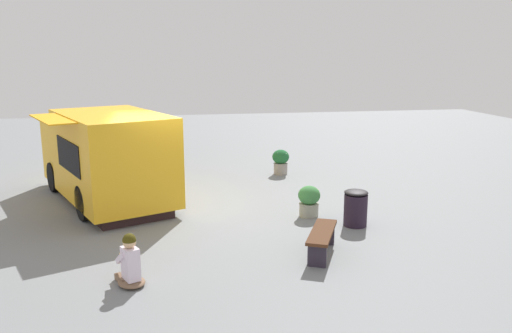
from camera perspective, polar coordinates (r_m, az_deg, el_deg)
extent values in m
plane|color=gray|center=(12.85, -9.43, -4.92)|extent=(40.00, 40.00, 0.00)
cube|color=yellow|center=(13.26, -15.42, 1.08)|extent=(4.16, 3.37, 2.12)
cube|color=yellow|center=(15.74, -18.30, 1.94)|extent=(2.23, 2.49, 1.75)
cube|color=#21232B|center=(16.41, -19.07, 3.38)|extent=(0.69, 1.58, 0.66)
cube|color=black|center=(12.96, -19.97, 1.10)|extent=(1.84, 0.80, 0.74)
cube|color=#F7A818|center=(12.76, -21.53, 4.89)|extent=(2.23, 1.40, 0.03)
cube|color=black|center=(14.24, -16.12, -3.05)|extent=(5.18, 3.49, 0.23)
cylinder|color=black|center=(15.94, -14.64, -0.23)|extent=(0.84, 0.52, 0.82)
cylinder|color=black|center=(15.46, -21.33, -1.07)|extent=(0.84, 0.52, 0.82)
cylinder|color=black|center=(13.18, -10.39, -2.65)|extent=(0.84, 0.52, 0.82)
cylinder|color=black|center=(12.60, -18.41, -3.80)|extent=(0.84, 0.52, 0.82)
ellipsoid|color=brown|center=(9.08, -13.53, -12.26)|extent=(0.66, 0.62, 0.11)
cube|color=brown|center=(9.29, -13.42, -11.67)|extent=(0.37, 0.25, 0.11)
cube|color=brown|center=(9.22, -14.60, -11.91)|extent=(0.37, 0.25, 0.11)
cube|color=silver|center=(8.95, -13.64, -10.33)|extent=(0.39, 0.34, 0.55)
sphere|color=#DCAE7E|center=(8.81, -13.76, -8.04)|extent=(0.22, 0.22, 0.22)
sphere|color=#40390D|center=(8.80, -13.77, -7.87)|extent=(0.23, 0.23, 0.23)
cube|color=silver|center=(9.08, -13.40, -9.48)|extent=(0.35, 0.23, 0.29)
cube|color=silver|center=(9.01, -14.60, -9.71)|extent=(0.35, 0.23, 0.29)
cylinder|color=#DBAE56|center=(9.22, -14.37, -9.73)|extent=(0.41, 0.18, 0.09)
cube|color=orange|center=(9.22, -14.38, -9.62)|extent=(0.33, 0.12, 0.02)
cylinder|color=#9A9B84|center=(12.36, 5.84, -4.75)|extent=(0.45, 0.45, 0.32)
torus|color=#9F9E89|center=(12.32, 5.85, -4.11)|extent=(0.48, 0.48, 0.04)
ellipsoid|color=#418843|center=(12.26, 5.87, -3.16)|extent=(0.52, 0.52, 0.44)
sphere|color=yellow|center=(12.26, 6.77, -2.70)|extent=(0.05, 0.05, 0.05)
sphere|color=#EFF33E|center=(12.31, 6.73, -2.68)|extent=(0.09, 0.09, 0.09)
sphere|color=yellow|center=(12.25, 6.90, -3.02)|extent=(0.07, 0.07, 0.07)
cylinder|color=#9C9488|center=(16.51, 2.72, -0.22)|extent=(0.43, 0.43, 0.36)
torus|color=gray|center=(16.48, 2.73, 0.34)|extent=(0.46, 0.46, 0.04)
ellipsoid|color=#226632|center=(16.43, 2.73, 1.07)|extent=(0.53, 0.53, 0.45)
sphere|color=silver|center=(16.26, 2.44, 1.44)|extent=(0.07, 0.07, 0.07)
sphere|color=white|center=(16.52, 2.08, 1.35)|extent=(0.06, 0.06, 0.06)
sphere|color=white|center=(16.55, 3.21, 1.52)|extent=(0.07, 0.07, 0.07)
sphere|color=silver|center=(16.30, 3.27, 1.37)|extent=(0.08, 0.08, 0.08)
sphere|color=white|center=(16.58, 2.40, 1.53)|extent=(0.06, 0.06, 0.06)
sphere|color=white|center=(16.57, 3.01, 1.59)|extent=(0.06, 0.06, 0.06)
cube|color=#4E2D19|center=(10.00, 7.28, -7.17)|extent=(1.49, 0.98, 0.06)
cube|color=#2B2431|center=(9.55, 6.74, -9.70)|extent=(0.22, 0.34, 0.43)
cube|color=#2B2431|center=(10.63, 7.68, -7.38)|extent=(0.22, 0.34, 0.43)
cylinder|color=black|center=(11.79, 10.89, -4.73)|extent=(0.52, 0.52, 0.72)
ellipsoid|color=black|center=(11.68, 10.97, -2.82)|extent=(0.53, 0.53, 0.11)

